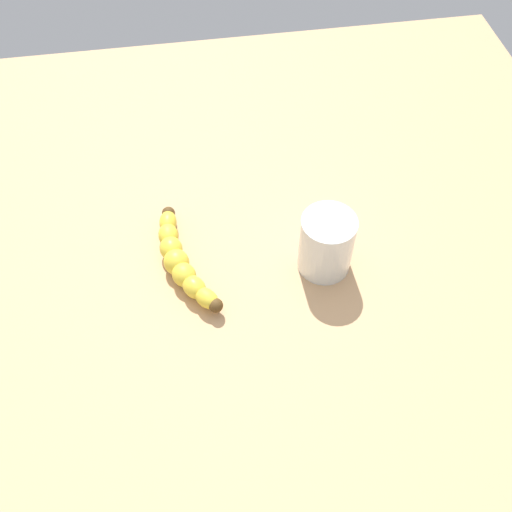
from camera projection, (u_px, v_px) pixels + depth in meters
The scene contains 3 objects.
wooden_tabletop at pixel (247, 284), 85.32cm from camera, with size 120.00×120.00×3.00cm, color tan.
banana at pixel (181, 260), 83.77cm from camera, with size 8.33×19.58×3.67cm.
smoothie_glass at pixel (326, 245), 82.05cm from camera, with size 7.71×7.71×9.63cm.
Camera 1 is at (-6.23, -47.31, 72.36)cm, focal length 41.01 mm.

